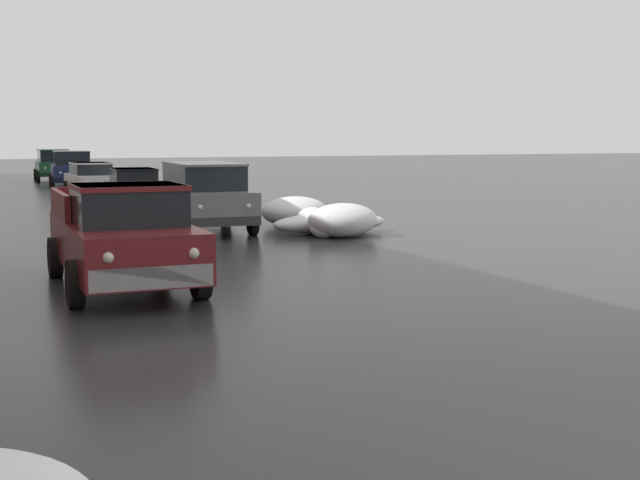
{
  "coord_description": "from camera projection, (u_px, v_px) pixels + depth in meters",
  "views": [
    {
      "loc": [
        -4.21,
        -4.16,
        2.49
      ],
      "look_at": [
        0.58,
        6.6,
        1.06
      ],
      "focal_mm": 47.7,
      "sensor_mm": 36.0,
      "label": 1
    }
  ],
  "objects": [
    {
      "name": "snow_bank_along_left_kerb",
      "position": [
        340.0,
        221.0,
        21.25
      ],
      "size": [
        1.83,
        1.37,
        0.86
      ],
      "color": "white",
      "rests_on": "ground"
    },
    {
      "name": "suv_green_at_far_intersection",
      "position": [
        53.0,
        164.0,
        48.46
      ],
      "size": [
        2.14,
        4.37,
        1.82
      ],
      "color": "#1E5633",
      "rests_on": "ground"
    },
    {
      "name": "suv_darkblue_queued_behind_truck",
      "position": [
        71.0,
        168.0,
        42.3
      ],
      "size": [
        2.4,
        4.6,
        1.82
      ],
      "color": "navy",
      "rests_on": "ground"
    },
    {
      "name": "snow_bank_far_right_pile",
      "position": [
        296.0,
        212.0,
        23.85
      ],
      "size": [
        1.94,
        1.49,
        0.84
      ],
      "color": "white",
      "rests_on": "ground"
    },
    {
      "name": "snow_bank_near_corner_right",
      "position": [
        327.0,
        222.0,
        22.11
      ],
      "size": [
        3.17,
        1.05,
        0.7
      ],
      "color": "white",
      "rests_on": "ground"
    },
    {
      "name": "sedan_black_parked_kerbside_mid",
      "position": [
        134.0,
        188.0,
        29.5
      ],
      "size": [
        2.05,
        4.29,
        1.42
      ],
      "color": "black",
      "rests_on": "ground"
    },
    {
      "name": "suv_grey_parked_kerbside_close",
      "position": [
        204.0,
        194.0,
        22.64
      ],
      "size": [
        2.3,
        4.74,
        1.82
      ],
      "color": "slate",
      "rests_on": "ground"
    },
    {
      "name": "pickup_truck_maroon_approaching_near_lane",
      "position": [
        123.0,
        236.0,
        13.97
      ],
      "size": [
        2.19,
        5.1,
        1.76
      ],
      "color": "maroon",
      "rests_on": "ground"
    },
    {
      "name": "sedan_white_parked_far_down_block",
      "position": [
        91.0,
        178.0,
        36.46
      ],
      "size": [
        1.97,
        4.33,
        1.42
      ],
      "color": "silver",
      "rests_on": "ground"
    }
  ]
}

